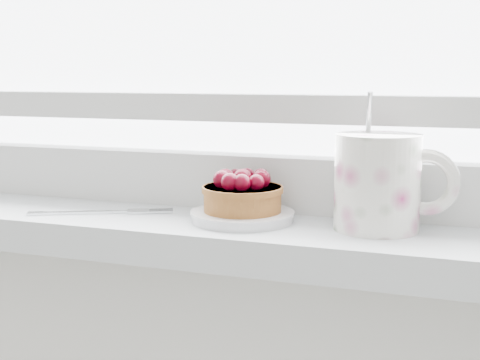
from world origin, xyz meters
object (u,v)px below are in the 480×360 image
at_px(saucer, 242,216).
at_px(fork, 100,212).
at_px(raspberry_tart, 242,193).
at_px(floral_mug, 381,180).

bearing_deg(saucer, fork, -173.99).
relative_size(raspberry_tart, fork, 0.57).
relative_size(saucer, floral_mug, 0.80).
bearing_deg(saucer, raspberry_tart, -85.60).
bearing_deg(floral_mug, saucer, -176.14).
xyz_separation_m(raspberry_tart, floral_mug, (0.16, 0.01, 0.02)).
relative_size(raspberry_tart, floral_mug, 0.62).
bearing_deg(raspberry_tart, floral_mug, 3.91).
relative_size(saucer, fork, 0.73).
height_order(raspberry_tart, fork, raspberry_tart).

